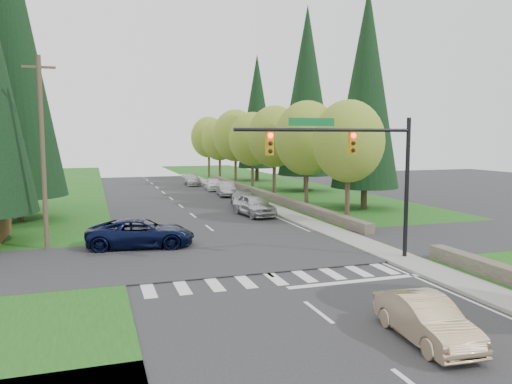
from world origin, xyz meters
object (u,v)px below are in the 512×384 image
parked_car_a (254,205)px  parked_car_c (226,189)px  sedan_champagne (426,319)px  parked_car_b (245,200)px  parked_car_e (193,180)px  suv_navy (141,233)px  parked_car_d (214,184)px

parked_car_a → parked_car_c: size_ratio=1.10×
sedan_champagne → parked_car_b: size_ratio=0.83×
parked_car_e → parked_car_c: bearing=-80.6°
parked_car_a → parked_car_c: parked_car_a is taller
suv_navy → parked_car_e: (9.33, 33.67, -0.15)m
sedan_champagne → parked_car_b: (3.00, 27.75, 0.04)m
sedan_champagne → parked_car_c: 36.87m
parked_car_d → parked_car_a: bearing=-88.3°
suv_navy → parked_car_e: size_ratio=1.30×
sedan_champagne → suv_navy: (-6.66, 15.14, 0.13)m
parked_car_b → parked_car_c: bearing=91.6°
parked_car_d → parked_car_e: (-1.01, 6.72, -0.08)m
parked_car_a → parked_car_d: parked_car_a is taller
parked_car_b → parked_car_c: size_ratio=1.09×
sedan_champagne → parked_car_a: 23.73m
suv_navy → parked_car_a: bearing=-38.4°
parked_car_a → parked_car_b: parked_car_a is taller
parked_car_b → parked_car_e: parked_car_b is taller
parked_car_c → parked_car_b: bearing=-87.2°
parked_car_c → sedan_champagne: bearing=-88.5°
sedan_champagne → parked_car_d: bearing=89.4°
parked_car_a → parked_car_e: 25.21m
parked_car_b → suv_navy: bearing=-121.4°
sedan_champagne → parked_car_b: parked_car_b is taller
parked_car_d → suv_navy: bearing=-105.5°
parked_car_b → sedan_champagne: bearing=-90.1°
parked_car_b → parked_car_e: (-0.32, 21.06, -0.06)m
suv_navy → parked_car_c: size_ratio=1.28×
sedan_champagne → parked_car_c: size_ratio=0.90×
sedan_champagne → parked_car_e: sedan_champagne is taller
sedan_champagne → parked_car_c: parked_car_c is taller
parked_car_b → parked_car_d: size_ratio=1.15×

